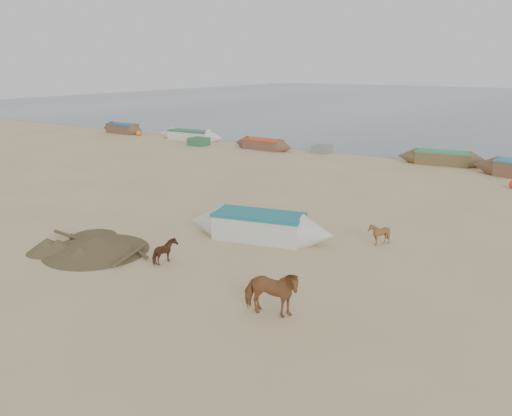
{
  "coord_description": "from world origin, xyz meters",
  "views": [
    {
      "loc": [
        9.76,
        -10.75,
        6.11
      ],
      "look_at": [
        0.0,
        4.0,
        1.0
      ],
      "focal_mm": 35.0,
      "sensor_mm": 36.0,
      "label": 1
    }
  ],
  "objects": [
    {
      "name": "ground",
      "position": [
        0.0,
        0.0,
        0.0
      ],
      "size": [
        140.0,
        140.0,
        0.0
      ],
      "primitive_type": "plane",
      "color": "tan",
      "rests_on": "ground"
    },
    {
      "name": "calf_front",
      "position": [
        4.25,
        5.37,
        0.41
      ],
      "size": [
        0.89,
        0.83,
        0.82
      ],
      "primitive_type": "imported",
      "rotation": [
        0.0,
        0.0,
        -1.31
      ],
      "color": "brown",
      "rests_on": "ground"
    },
    {
      "name": "calf_right",
      "position": [
        -0.79,
        -0.01,
        0.38
      ],
      "size": [
        0.91,
        0.96,
        0.77
      ],
      "primitive_type": "imported",
      "rotation": [
        0.0,
        0.0,
        1.99
      ],
      "color": "#52281A",
      "rests_on": "ground"
    },
    {
      "name": "near_canoe",
      "position": [
        0.41,
        3.58,
        0.49
      ],
      "size": [
        5.64,
        2.56,
        0.97
      ],
      "primitive_type": null,
      "rotation": [
        0.0,
        0.0,
        0.23
      ],
      "color": "beige",
      "rests_on": "ground"
    },
    {
      "name": "waterline_canoes",
      "position": [
        0.94,
        20.44,
        0.43
      ],
      "size": [
        59.07,
        3.86,
        0.97
      ],
      "color": "brown",
      "rests_on": "ground"
    },
    {
      "name": "beach_clutter",
      "position": [
        2.83,
        19.85,
        0.3
      ],
      "size": [
        44.73,
        5.05,
        0.64
      ],
      "color": "#2D6543",
      "rests_on": "ground"
    },
    {
      "name": "debris_pile",
      "position": [
        -3.52,
        -0.51,
        0.25
      ],
      "size": [
        4.18,
        4.18,
        0.49
      ],
      "primitive_type": "cone",
      "rotation": [
        0.0,
        0.0,
        0.2
      ],
      "color": "brown",
      "rests_on": "ground"
    },
    {
      "name": "cow_adult",
      "position": [
        3.81,
        -1.09,
        0.63
      ],
      "size": [
        1.62,
        1.04,
        1.27
      ],
      "primitive_type": "imported",
      "rotation": [
        0.0,
        0.0,
        1.83
      ],
      "color": "brown",
      "rests_on": "ground"
    }
  ]
}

